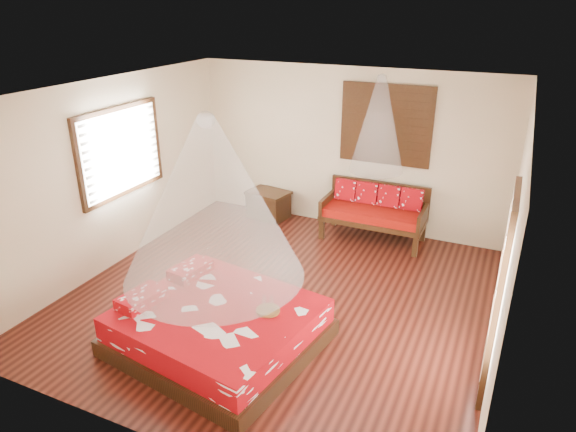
# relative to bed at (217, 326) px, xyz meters

# --- Properties ---
(room) EXTENTS (5.54, 5.54, 2.84)m
(room) POSITION_rel_bed_xyz_m (0.22, 1.26, 1.15)
(room) COLOR black
(room) RESTS_ON ground
(bed) EXTENTS (2.44, 2.27, 0.64)m
(bed) POSITION_rel_bed_xyz_m (0.00, 0.00, 0.00)
(bed) COLOR black
(bed) RESTS_ON floor
(daybed) EXTENTS (1.71, 0.76, 0.94)m
(daybed) POSITION_rel_bed_xyz_m (0.86, 3.64, 0.27)
(daybed) COLOR black
(daybed) RESTS_ON floor
(storage_chest) EXTENTS (0.82, 0.66, 0.51)m
(storage_chest) POSITION_rel_bed_xyz_m (-1.18, 3.71, 0.01)
(storage_chest) COLOR black
(storage_chest) RESTS_ON floor
(shutter_panel) EXTENTS (1.52, 0.06, 1.32)m
(shutter_panel) POSITION_rel_bed_xyz_m (0.86, 3.98, 1.65)
(shutter_panel) COLOR black
(shutter_panel) RESTS_ON wall_back
(window_left) EXTENTS (0.10, 1.74, 1.34)m
(window_left) POSITION_rel_bed_xyz_m (-2.49, 1.46, 1.45)
(window_left) COLOR black
(window_left) RESTS_ON wall_left
(glazed_door) EXTENTS (0.08, 1.02, 2.16)m
(glazed_door) POSITION_rel_bed_xyz_m (2.94, 0.66, 0.82)
(glazed_door) COLOR black
(glazed_door) RESTS_ON floor
(wine_tray) EXTENTS (0.28, 0.28, 0.22)m
(wine_tray) POSITION_rel_bed_xyz_m (0.58, 0.19, 0.31)
(wine_tray) COLOR brown
(wine_tray) RESTS_ON bed
(mosquito_net_main) EXTENTS (2.00, 2.00, 1.80)m
(mosquito_net_main) POSITION_rel_bed_xyz_m (0.02, -0.00, 1.60)
(mosquito_net_main) COLOR white
(mosquito_net_main) RESTS_ON ceiling
(mosquito_net_daybed) EXTENTS (0.86, 0.86, 1.50)m
(mosquito_net_daybed) POSITION_rel_bed_xyz_m (0.86, 3.51, 1.75)
(mosquito_net_daybed) COLOR white
(mosquito_net_daybed) RESTS_ON ceiling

